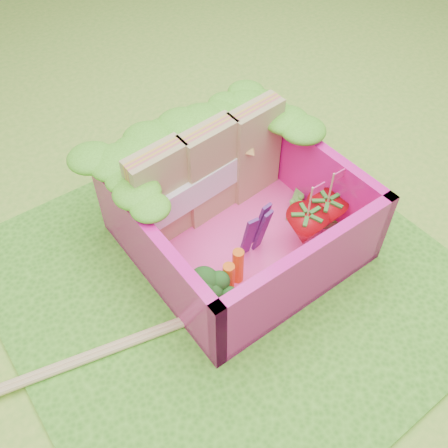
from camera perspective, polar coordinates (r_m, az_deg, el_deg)
ground at (r=3.18m, az=0.39°, el=-6.35°), size 14.00×14.00×0.00m
placemat at (r=3.17m, az=0.39°, el=-6.20°), size 2.60×2.60×0.03m
bento_floor at (r=3.31m, az=1.60°, el=-1.71°), size 1.30×1.30×0.05m
bento_box at (r=3.13m, az=1.69°, el=1.25°), size 1.30×1.30×0.55m
lettuce_ruffle at (r=3.20m, az=-3.66°, el=10.49°), size 1.43×0.83×0.11m
sandwich_stack at (r=3.23m, az=-1.63°, el=5.92°), size 1.26×0.28×0.69m
broccoli at (r=2.81m, az=-1.04°, el=-7.18°), size 0.35×0.35×0.27m
carrot_sticks at (r=2.94m, az=1.07°, el=-5.64°), size 0.18×0.12×0.27m
purple_wedges at (r=3.08m, az=3.81°, el=-0.72°), size 0.20×0.08×0.38m
strawberry_left at (r=3.19m, az=9.24°, el=-0.61°), size 0.27×0.27×0.51m
strawberry_right at (r=3.29m, az=11.45°, el=0.96°), size 0.27×0.27×0.51m
snap_peas at (r=3.45m, az=9.57°, el=1.28°), size 0.31×0.46×0.05m
chopsticks at (r=2.94m, az=-13.99°, el=-14.06°), size 2.03×0.52×0.04m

